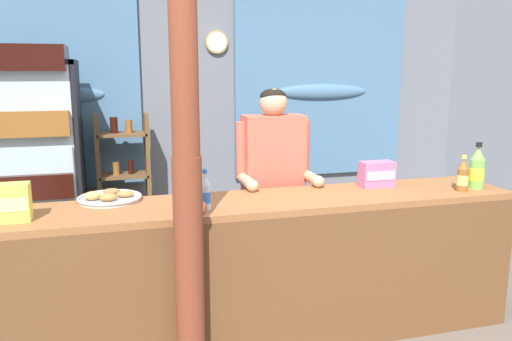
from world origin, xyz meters
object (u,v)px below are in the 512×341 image
(shopkeeper, at_px, (273,171))
(pastry_tray, at_px, (109,198))
(timber_post, at_px, (187,167))
(snack_box_instant_noodle, at_px, (13,202))
(bottle_shelf_rack, at_px, (124,179))
(soda_bottle_water, at_px, (205,193))
(snack_box_wafer, at_px, (377,174))
(drink_fridge, at_px, (32,149))
(plastic_lawn_chair, at_px, (365,205))
(stall_counter, at_px, (280,259))
(soda_bottle_iced_tea, at_px, (463,176))
(soda_bottle_orange_soda, at_px, (180,193))
(soda_bottle_lime_soda, at_px, (477,169))

(shopkeeper, relative_size, pastry_tray, 4.09)
(timber_post, height_order, snack_box_instant_noodle, timber_post)
(bottle_shelf_rack, bearing_deg, soda_bottle_water, -79.14)
(bottle_shelf_rack, xyz_separation_m, snack_box_wafer, (1.60, -1.81, 0.32))
(shopkeeper, distance_m, soda_bottle_water, 0.85)
(drink_fridge, bearing_deg, timber_post, -63.85)
(drink_fridge, height_order, plastic_lawn_chair, drink_fridge)
(plastic_lawn_chair, xyz_separation_m, shopkeeper, (-1.05, -0.60, 0.48))
(stall_counter, distance_m, soda_bottle_water, 0.63)
(snack_box_wafer, bearing_deg, drink_fridge, 146.51)
(pastry_tray, bearing_deg, shopkeeper, 13.24)
(soda_bottle_iced_tea, bearing_deg, soda_bottle_orange_soda, 178.07)
(soda_bottle_water, bearing_deg, drink_fridge, 122.06)
(shopkeeper, xyz_separation_m, pastry_tray, (-1.11, -0.26, -0.05))
(soda_bottle_orange_soda, bearing_deg, drink_fridge, 119.79)
(timber_post, distance_m, soda_bottle_orange_soda, 0.35)
(soda_bottle_lime_soda, bearing_deg, soda_bottle_iced_tea, -162.74)
(drink_fridge, height_order, pastry_tray, drink_fridge)
(stall_counter, xyz_separation_m, soda_bottle_water, (-0.45, -0.02, 0.44))
(stall_counter, relative_size, drink_fridge, 1.64)
(bottle_shelf_rack, height_order, shopkeeper, shopkeeper)
(soda_bottle_iced_tea, distance_m, snack_box_wafer, 0.54)
(shopkeeper, xyz_separation_m, soda_bottle_iced_tea, (1.08, -0.61, 0.03))
(soda_bottle_water, relative_size, pastry_tray, 0.61)
(plastic_lawn_chair, height_order, shopkeeper, shopkeeper)
(plastic_lawn_chair, relative_size, snack_box_wafer, 3.81)
(shopkeeper, relative_size, soda_bottle_iced_tea, 6.59)
(plastic_lawn_chair, height_order, pastry_tray, pastry_tray)
(stall_counter, relative_size, soda_bottle_water, 13.23)
(drink_fridge, bearing_deg, shopkeeper, -34.72)
(stall_counter, distance_m, plastic_lawn_chair, 1.69)
(soda_bottle_water, bearing_deg, pastry_tray, 145.72)
(soda_bottle_lime_soda, distance_m, soda_bottle_water, 1.82)
(soda_bottle_lime_soda, distance_m, snack_box_instant_noodle, 2.80)
(timber_post, distance_m, shopkeeper, 1.13)
(soda_bottle_lime_soda, xyz_separation_m, soda_bottle_iced_tea, (-0.14, -0.04, -0.03))
(bottle_shelf_rack, bearing_deg, shopkeeper, -55.83)
(soda_bottle_orange_soda, xyz_separation_m, soda_bottle_iced_tea, (1.80, -0.06, 0.01))
(shopkeeper, relative_size, soda_bottle_orange_soda, 7.26)
(snack_box_instant_noodle, bearing_deg, soda_bottle_orange_soda, 0.40)
(stall_counter, relative_size, pastry_tray, 8.12)
(timber_post, relative_size, shopkeeper, 1.61)
(soda_bottle_lime_soda, distance_m, soda_bottle_iced_tea, 0.15)
(timber_post, relative_size, soda_bottle_iced_tea, 10.63)
(timber_post, height_order, pastry_tray, timber_post)
(plastic_lawn_chair, relative_size, soda_bottle_lime_soda, 2.82)
(soda_bottle_iced_tea, bearing_deg, soda_bottle_lime_soda, 17.26)
(snack_box_instant_noodle, bearing_deg, soda_bottle_lime_soda, -0.22)
(plastic_lawn_chair, xyz_separation_m, soda_bottle_orange_soda, (-1.78, -1.16, 0.50))
(snack_box_instant_noodle, bearing_deg, stall_counter, -1.16)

